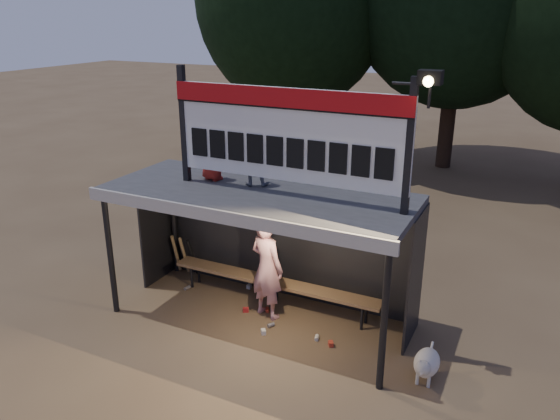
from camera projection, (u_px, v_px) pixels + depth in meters
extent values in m
plane|color=brown|center=(260.00, 318.00, 9.47)|extent=(80.00, 80.00, 0.00)
imported|color=white|center=(267.00, 268.00, 9.26)|extent=(0.76, 0.61, 1.82)
imported|color=slate|center=(253.00, 154.00, 8.82)|extent=(0.60, 0.53, 1.04)
imported|color=#A9231A|center=(212.00, 152.00, 9.10)|extent=(0.55, 0.43, 0.98)
cube|color=#3A3A3C|center=(258.00, 195.00, 8.69)|extent=(5.00, 2.00, 0.12)
cube|color=beige|center=(224.00, 217.00, 7.84)|extent=(5.10, 0.06, 0.20)
cylinder|color=black|center=(110.00, 254.00, 9.32)|extent=(0.10, 0.10, 2.20)
cylinder|color=black|center=(384.00, 320.00, 7.34)|extent=(0.10, 0.10, 2.20)
cylinder|color=black|center=(174.00, 220.00, 10.84)|extent=(0.10, 0.10, 2.20)
cylinder|color=black|center=(415.00, 267.00, 8.86)|extent=(0.10, 0.10, 2.20)
cube|color=black|center=(285.00, 239.00, 9.93)|extent=(5.00, 0.04, 2.20)
cube|color=black|center=(157.00, 226.00, 10.54)|extent=(0.04, 1.00, 2.20)
cube|color=black|center=(415.00, 279.00, 8.48)|extent=(0.04, 1.00, 2.20)
cylinder|color=black|center=(285.00, 184.00, 9.57)|extent=(5.00, 0.06, 0.06)
cube|color=black|center=(184.00, 125.00, 8.90)|extent=(0.10, 0.10, 1.90)
cube|color=black|center=(410.00, 148.00, 7.38)|extent=(0.10, 0.10, 1.90)
cube|color=white|center=(286.00, 135.00, 8.14)|extent=(3.80, 0.08, 1.40)
cube|color=#AE0C10|center=(285.00, 98.00, 7.91)|extent=(3.80, 0.04, 0.28)
cube|color=black|center=(285.00, 108.00, 7.95)|extent=(3.80, 0.02, 0.03)
cube|color=black|center=(200.00, 142.00, 8.82)|extent=(0.27, 0.03, 0.45)
cube|color=black|center=(217.00, 144.00, 8.67)|extent=(0.27, 0.03, 0.45)
cube|color=black|center=(236.00, 146.00, 8.53)|extent=(0.27, 0.03, 0.45)
cube|color=black|center=(255.00, 149.00, 8.39)|extent=(0.27, 0.03, 0.45)
cube|color=black|center=(275.00, 151.00, 8.25)|extent=(0.27, 0.03, 0.45)
cube|color=black|center=(295.00, 153.00, 8.11)|extent=(0.27, 0.03, 0.45)
cube|color=black|center=(316.00, 156.00, 7.97)|extent=(0.27, 0.03, 0.45)
cube|color=black|center=(338.00, 158.00, 7.83)|extent=(0.27, 0.03, 0.45)
cube|color=black|center=(361.00, 161.00, 7.69)|extent=(0.27, 0.03, 0.45)
cube|color=black|center=(384.00, 164.00, 7.55)|extent=(0.27, 0.03, 0.45)
cylinder|color=black|center=(411.00, 84.00, 7.11)|extent=(0.50, 0.04, 0.04)
cylinder|color=black|center=(429.00, 97.00, 7.05)|extent=(0.04, 0.04, 0.30)
cube|color=black|center=(430.00, 77.00, 6.93)|extent=(0.30, 0.22, 0.18)
sphere|color=#FFD88C|center=(429.00, 81.00, 6.86)|extent=(0.14, 0.14, 0.14)
cube|color=olive|center=(274.00, 282.00, 9.78)|extent=(4.00, 0.35, 0.06)
cylinder|color=black|center=(192.00, 277.00, 10.45)|extent=(0.05, 0.05, 0.45)
cylinder|color=black|center=(199.00, 272.00, 10.66)|extent=(0.05, 0.05, 0.45)
cylinder|color=black|center=(271.00, 296.00, 9.75)|extent=(0.05, 0.05, 0.45)
cylinder|color=black|center=(277.00, 290.00, 9.95)|extent=(0.05, 0.05, 0.45)
cylinder|color=black|center=(362.00, 318.00, 9.05)|extent=(0.05, 0.05, 0.45)
cylinder|color=black|center=(366.00, 311.00, 9.25)|extent=(0.05, 0.05, 0.45)
cylinder|color=black|center=(293.00, 108.00, 18.92)|extent=(0.50, 0.50, 3.74)
cylinder|color=#301F15|center=(449.00, 105.00, 18.04)|extent=(0.50, 0.50, 4.18)
ellipsoid|color=white|center=(427.00, 363.00, 7.82)|extent=(0.36, 0.58, 0.36)
sphere|color=beige|center=(423.00, 368.00, 7.55)|extent=(0.22, 0.22, 0.22)
cone|color=beige|center=(421.00, 373.00, 7.47)|extent=(0.10, 0.10, 0.10)
cone|color=silver|center=(420.00, 362.00, 7.52)|extent=(0.06, 0.06, 0.07)
cone|color=beige|center=(427.00, 364.00, 7.48)|extent=(0.06, 0.06, 0.07)
cylinder|color=beige|center=(417.00, 379.00, 7.76)|extent=(0.05, 0.05, 0.18)
cylinder|color=beige|center=(429.00, 382.00, 7.70)|extent=(0.05, 0.05, 0.18)
cylinder|color=beige|center=(423.00, 365.00, 8.07)|extent=(0.05, 0.05, 0.18)
cylinder|color=silver|center=(434.00, 368.00, 8.00)|extent=(0.05, 0.05, 0.18)
cylinder|color=#EEE5CE|center=(432.00, 347.00, 8.05)|extent=(0.04, 0.16, 0.14)
cylinder|color=#9C7A48|center=(176.00, 253.00, 10.98)|extent=(0.07, 0.27, 0.84)
cylinder|color=#A17D4B|center=(184.00, 255.00, 10.89)|extent=(0.06, 0.30, 0.83)
cylinder|color=black|center=(193.00, 257.00, 10.81)|extent=(0.08, 0.33, 0.83)
cube|color=#A21B1C|center=(246.00, 310.00, 9.65)|extent=(0.12, 0.11, 0.08)
cylinder|color=#A9A9AE|center=(271.00, 325.00, 9.19)|extent=(0.12, 0.14, 0.07)
cube|color=silver|center=(263.00, 332.00, 8.99)|extent=(0.12, 0.12, 0.08)
cylinder|color=#A72E1C|center=(267.00, 310.00, 9.66)|extent=(0.11, 0.14, 0.07)
cube|color=#A3A3A7|center=(249.00, 286.00, 10.48)|extent=(0.08, 0.10, 0.08)
cylinder|color=beige|center=(317.00, 338.00, 8.83)|extent=(0.10, 0.13, 0.07)
cube|color=red|center=(331.00, 344.00, 8.66)|extent=(0.11, 0.12, 0.08)
cylinder|color=#B5B4BA|center=(187.00, 288.00, 10.43)|extent=(0.09, 0.13, 0.07)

